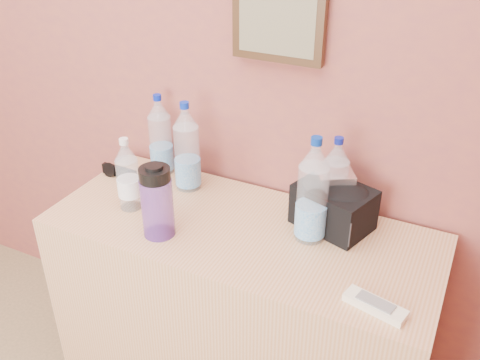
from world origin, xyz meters
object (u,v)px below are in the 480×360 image
object	(u,v)px
dresser	(241,318)
pet_small	(128,178)
pet_large_a	(161,139)
pet_large_b	(187,151)
pet_large_c	(334,185)
foil_packet	(335,175)
ac_remote	(375,306)
pet_large_d	(312,195)
sunglasses	(120,172)
nalgene_bottle	(157,201)
toiletry_bag	(334,205)

from	to	relation	value
dresser	pet_small	world-z (taller)	pet_small
dresser	pet_large_a	world-z (taller)	pet_large_a
pet_small	pet_large_b	bearing A→B (deg)	62.38
pet_large_c	foil_packet	size ratio (longest dim) A/B	2.66
ac_remote	dresser	bearing A→B (deg)	172.84
dresser	pet_large_d	distance (m)	0.59
dresser	foil_packet	world-z (taller)	foil_packet
pet_large_d	sunglasses	size ratio (longest dim) A/B	2.31
pet_large_a	pet_large_c	size ratio (longest dim) A/B	1.04
pet_large_a	pet_large_c	xyz separation A→B (m)	(0.68, -0.03, -0.01)
pet_large_a	pet_small	size ratio (longest dim) A/B	1.20
sunglasses	pet_large_b	bearing A→B (deg)	11.27
nalgene_bottle	sunglasses	distance (m)	0.43
nalgene_bottle	sunglasses	world-z (taller)	nalgene_bottle
dresser	pet_large_c	size ratio (longest dim) A/B	4.27
pet_large_a	toiletry_bag	xyz separation A→B (m)	(0.69, -0.07, -0.06)
pet_large_d	ac_remote	world-z (taller)	pet_large_d
nalgene_bottle	ac_remote	world-z (taller)	nalgene_bottle
pet_small	ac_remote	bearing A→B (deg)	-8.09
sunglasses	toiletry_bag	size ratio (longest dim) A/B	0.64
pet_large_c	toiletry_bag	world-z (taller)	pet_large_c
ac_remote	pet_large_c	bearing A→B (deg)	136.48
pet_large_b	toiletry_bag	distance (m)	0.55
ac_remote	toiletry_bag	xyz separation A→B (m)	(-0.22, 0.32, 0.07)
pet_large_b	nalgene_bottle	bearing A→B (deg)	-76.95
pet_large_a	pet_large_c	world-z (taller)	pet_large_a
pet_large_a	nalgene_bottle	size ratio (longest dim) A/B	1.26
pet_large_c	pet_small	world-z (taller)	pet_large_c
dresser	toiletry_bag	world-z (taller)	toiletry_bag
ac_remote	pet_large_b	bearing A→B (deg)	169.90
toiletry_bag	foil_packet	bearing A→B (deg)	132.16
dresser	pet_large_a	xyz separation A→B (m)	(-0.44, 0.21, 0.54)
pet_large_c	nalgene_bottle	xyz separation A→B (m)	(-0.46, -0.32, -0.01)
pet_large_c	pet_small	bearing A→B (deg)	-160.24
pet_large_c	pet_large_d	world-z (taller)	pet_large_d
foil_packet	pet_large_b	bearing A→B (deg)	-177.90
pet_large_d	sunglasses	world-z (taller)	pet_large_d
pet_large_d	sunglasses	distance (m)	0.79
pet_large_a	pet_large_b	bearing A→B (deg)	-21.39
pet_large_b	pet_large_c	bearing A→B (deg)	2.75
dresser	pet_large_d	xyz separation A→B (m)	(0.22, 0.05, 0.55)
dresser	toiletry_bag	size ratio (longest dim) A/B	5.47
nalgene_bottle	foil_packet	bearing A→B (deg)	33.78
dresser	pet_small	distance (m)	0.65
pet_large_b	toiletry_bag	bearing A→B (deg)	-0.68
foil_packet	pet_large_c	bearing A→B (deg)	98.79
sunglasses	pet_large_a	bearing A→B (deg)	42.40
pet_large_c	toiletry_bag	bearing A→B (deg)	-68.37
pet_large_d	dresser	bearing A→B (deg)	-166.77
pet_small	foil_packet	bearing A→B (deg)	19.26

